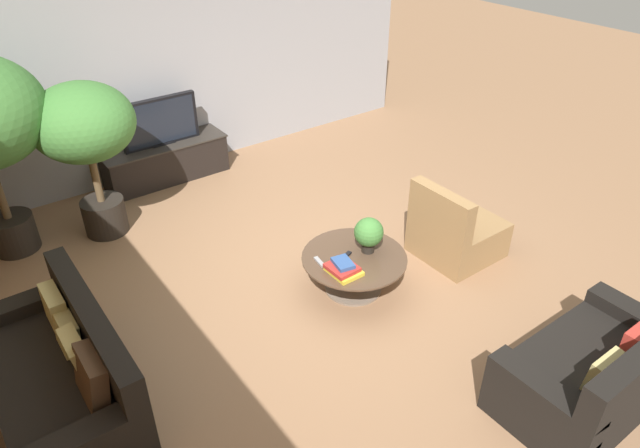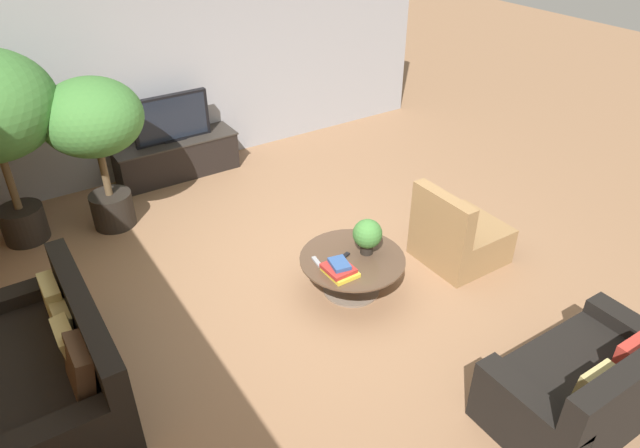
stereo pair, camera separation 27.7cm
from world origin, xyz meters
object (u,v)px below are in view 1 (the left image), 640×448
coffee_table (354,266)px  potted_palm_corner (85,131)px  television (160,122)px  couch_by_wall (64,377)px  armchair_wicker (455,233)px  media_console (166,161)px  couch_near_entry (595,374)px  potted_plant_tabletop (369,233)px

coffee_table → potted_palm_corner: 3.09m
television → couch_by_wall: 3.76m
armchair_wicker → potted_palm_corner: size_ratio=0.50×
armchair_wicker → potted_palm_corner: potted_palm_corner is taller
media_console → coffee_table: size_ratio=1.59×
media_console → armchair_wicker: (1.74, -3.42, 0.01)m
couch_near_entry → armchair_wicker: (0.63, 1.97, -0.01)m
potted_palm_corner → potted_plant_tabletop: potted_palm_corner is taller
television → couch_by_wall: television is taller
media_console → potted_plant_tabletop: (0.68, -3.25, 0.33)m
potted_palm_corner → couch_by_wall: bearing=-115.0°
media_console → couch_near_entry: (1.11, -5.40, 0.02)m
couch_by_wall → armchair_wicker: size_ratio=2.08×
television → armchair_wicker: size_ratio=1.15×
media_console → couch_by_wall: (-2.14, -3.05, 0.03)m
couch_near_entry → potted_plant_tabletop: 2.21m
media_console → potted_palm_corner: 1.64m
coffee_table → couch_near_entry: size_ratio=0.69×
couch_near_entry → potted_palm_corner: (-2.19, 4.62, 0.94)m
couch_by_wall → potted_plant_tabletop: couch_by_wall is taller
media_console → television: size_ratio=1.62×
media_console → potted_plant_tabletop: potted_plant_tabletop is taller
armchair_wicker → television: bearing=26.9°
armchair_wicker → potted_plant_tabletop: 1.12m
couch_near_entry → potted_palm_corner: bearing=-64.7°
coffee_table → couch_by_wall: (-2.65, 0.19, 0.02)m
potted_palm_corner → potted_plant_tabletop: size_ratio=4.79×
potted_palm_corner → coffee_table: bearing=-57.2°
potted_plant_tabletop → potted_palm_corner: bearing=125.4°
couch_by_wall → armchair_wicker: 3.89m
coffee_table → couch_by_wall: size_ratio=0.56×
media_console → potted_palm_corner: size_ratio=0.93×
couch_by_wall → couch_near_entry: bearing=54.2°
media_console → potted_palm_corner: (-1.08, -0.78, 0.96)m
media_console → couch_by_wall: 3.72m
potted_palm_corner → armchair_wicker: bearing=-43.2°
couch_by_wall → television: bearing=145.0°
coffee_table → potted_palm_corner: bearing=122.8°
television → potted_plant_tabletop: size_ratio=2.75×
couch_by_wall → armchair_wicker: (3.88, -0.37, -0.02)m
couch_near_entry → armchair_wicker: armchair_wicker is taller
television → potted_palm_corner: size_ratio=0.57×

